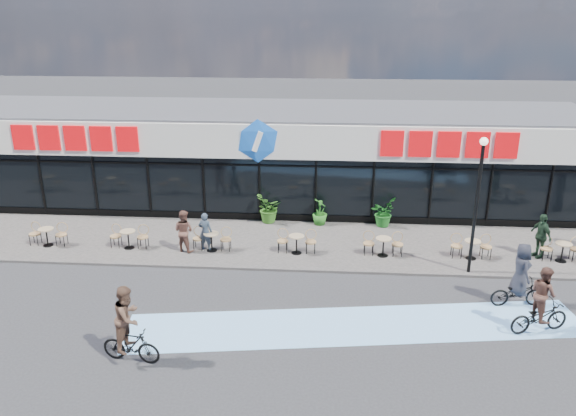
{
  "coord_description": "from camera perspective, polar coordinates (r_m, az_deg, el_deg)",
  "views": [
    {
      "loc": [
        2.99,
        -16.55,
        9.25
      ],
      "look_at": [
        1.52,
        3.5,
        1.96
      ],
      "focal_mm": 35.0,
      "sensor_mm": 36.0,
      "label": 1
    }
  ],
  "objects": [
    {
      "name": "ground",
      "position": [
        19.19,
        -5.37,
        -8.98
      ],
      "size": [
        120.0,
        120.0,
        0.0
      ],
      "primitive_type": "plane",
      "color": "#28282B",
      "rests_on": "ground"
    },
    {
      "name": "sidewalk",
      "position": [
        23.16,
        -3.59,
        -3.52
      ],
      "size": [
        44.0,
        5.0,
        0.1
      ],
      "primitive_type": "cube",
      "color": "#5E5854",
      "rests_on": "ground"
    },
    {
      "name": "bike_lane",
      "position": [
        17.69,
        6.98,
        -11.74
      ],
      "size": [
        14.17,
        4.13,
        0.01
      ],
      "primitive_type": "cube",
      "rotation": [
        0.0,
        0.0,
        0.14
      ],
      "color": "#7EB9EE",
      "rests_on": "ground"
    },
    {
      "name": "building",
      "position": [
        27.53,
        -2.2,
        5.37
      ],
      "size": [
        30.6,
        6.57,
        4.75
      ],
      "color": "black",
      "rests_on": "ground"
    },
    {
      "name": "lamp_post",
      "position": [
        20.51,
        18.7,
        1.32
      ],
      "size": [
        0.28,
        0.28,
        4.99
      ],
      "color": "black",
      "rests_on": "sidewalk"
    },
    {
      "name": "bistro_set_1",
      "position": [
        24.6,
        -23.22,
        -2.47
      ],
      "size": [
        1.54,
        0.62,
        0.9
      ],
      "color": "tan",
      "rests_on": "sidewalk"
    },
    {
      "name": "bistro_set_2",
      "position": [
        23.27,
        -15.85,
        -2.81
      ],
      "size": [
        1.54,
        0.62,
        0.9
      ],
      "color": "tan",
      "rests_on": "sidewalk"
    },
    {
      "name": "bistro_set_3",
      "position": [
        22.37,
        -7.73,
        -3.14
      ],
      "size": [
        1.54,
        0.62,
        0.9
      ],
      "color": "tan",
      "rests_on": "sidewalk"
    },
    {
      "name": "bistro_set_4",
      "position": [
        21.94,
        0.89,
        -3.42
      ],
      "size": [
        1.54,
        0.62,
        0.9
      ],
      "color": "tan",
      "rests_on": "sidewalk"
    },
    {
      "name": "bistro_set_5",
      "position": [
        22.03,
        9.64,
        -3.62
      ],
      "size": [
        1.54,
        0.62,
        0.9
      ],
      "color": "tan",
      "rests_on": "sidewalk"
    },
    {
      "name": "bistro_set_6",
      "position": [
        22.61,
        18.14,
        -3.74
      ],
      "size": [
        1.54,
        0.62,
        0.9
      ],
      "color": "tan",
      "rests_on": "sidewalk"
    },
    {
      "name": "bistro_set_7",
      "position": [
        23.66,
        26.04,
        -3.77
      ],
      "size": [
        1.54,
        0.62,
        0.9
      ],
      "color": "tan",
      "rests_on": "sidewalk"
    },
    {
      "name": "potted_plant_left",
      "position": [
        24.85,
        -1.96,
        -0.07
      ],
      "size": [
        1.06,
        1.21,
        1.31
      ],
      "primitive_type": "imported",
      "rotation": [
        0.0,
        0.0,
        4.68
      ],
      "color": "#32681D",
      "rests_on": "sidewalk"
    },
    {
      "name": "potted_plant_mid",
      "position": [
        24.71,
        3.26,
        -0.37
      ],
      "size": [
        0.85,
        0.85,
        1.18
      ],
      "primitive_type": "imported",
      "rotation": [
        0.0,
        0.0,
        1.92
      ],
      "color": "#276B1E",
      "rests_on": "sidewalk"
    },
    {
      "name": "potted_plant_right",
      "position": [
        24.87,
        9.62,
        -0.43
      ],
      "size": [
        1.29,
        1.38,
        1.24
      ],
      "primitive_type": "imported",
      "rotation": [
        0.0,
        0.0,
        1.22
      ],
      "color": "#1B611D",
      "rests_on": "sidewalk"
    },
    {
      "name": "patron_left",
      "position": [
        22.3,
        -8.4,
        -2.36
      ],
      "size": [
        0.62,
        0.47,
        1.55
      ],
      "primitive_type": "imported",
      "rotation": [
        0.0,
        0.0,
        2.96
      ],
      "color": "#2E3A48",
      "rests_on": "sidewalk"
    },
    {
      "name": "patron_right",
      "position": [
        22.31,
        -10.54,
        -2.28
      ],
      "size": [
        1.0,
        0.9,
        1.69
      ],
      "primitive_type": "imported",
      "rotation": [
        0.0,
        0.0,
        2.76
      ],
      "color": "brown",
      "rests_on": "sidewalk"
    },
    {
      "name": "pedestrian_a",
      "position": [
        23.49,
        24.29,
        -2.56
      ],
      "size": [
        0.77,
        1.11,
        1.75
      ],
      "primitive_type": "imported",
      "rotation": [
        0.0,
        0.0,
        -1.2
      ],
      "color": "#1A301F",
      "rests_on": "sidewalk"
    },
    {
      "name": "cyclist_a",
      "position": [
        18.45,
        24.29,
        -9.16
      ],
      "size": [
        1.98,
        1.17,
        2.14
      ],
      "color": "black",
      "rests_on": "ground"
    },
    {
      "name": "cyclist_b",
      "position": [
        19.68,
        22.43,
        -6.98
      ],
      "size": [
        1.81,
        0.91,
        2.19
      ],
      "color": "black",
      "rests_on": "ground"
    },
    {
      "name": "cyclist_c",
      "position": [
        16.05,
        -15.85,
        -11.75
      ],
      "size": [
        1.73,
        1.0,
        2.31
      ],
      "color": "black",
      "rests_on": "ground"
    }
  ]
}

